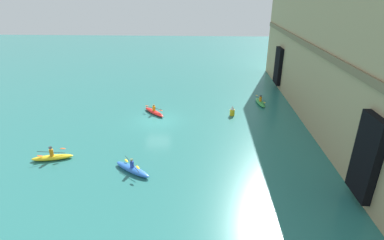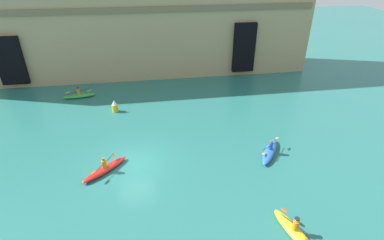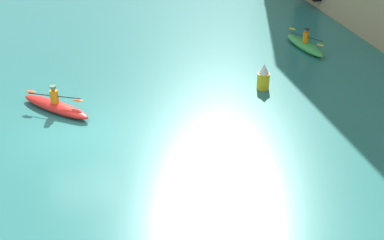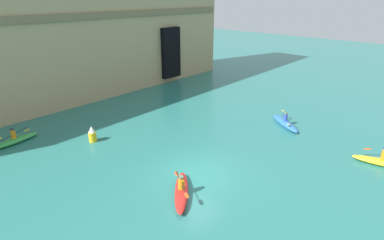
{
  "view_description": "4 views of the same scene",
  "coord_description": "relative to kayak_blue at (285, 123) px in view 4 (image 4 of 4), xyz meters",
  "views": [
    {
      "loc": [
        28.23,
        4.87,
        12.63
      ],
      "look_at": [
        4.06,
        3.78,
        1.93
      ],
      "focal_mm": 28.0,
      "sensor_mm": 36.0,
      "label": 1
    },
    {
      "loc": [
        1.32,
        -16.69,
        12.48
      ],
      "look_at": [
        4.55,
        3.61,
        0.93
      ],
      "focal_mm": 28.0,
      "sensor_mm": 36.0,
      "label": 2
    },
    {
      "loc": [
        17.16,
        -0.01,
        9.92
      ],
      "look_at": [
        1.88,
        3.87,
        1.01
      ],
      "focal_mm": 50.0,
      "sensor_mm": 36.0,
      "label": 3
    },
    {
      "loc": [
        -10.49,
        -9.33,
        9.2
      ],
      "look_at": [
        4.09,
        4.13,
        0.83
      ],
      "focal_mm": 28.0,
      "sensor_mm": 36.0,
      "label": 4
    }
  ],
  "objects": [
    {
      "name": "kayak_yellow",
      "position": [
        -1.43,
        -6.81,
        -0.01
      ],
      "size": [
        1.42,
        3.23,
        1.13
      ],
      "rotation": [
        0.0,
        0.0,
        4.95
      ],
      "color": "yellow",
      "rests_on": "ground"
    },
    {
      "name": "cliff_bluff",
      "position": [
        -10.19,
        18.22,
        7.82
      ],
      "size": [
        41.09,
        6.18,
        16.16
      ],
      "color": "tan",
      "rests_on": "ground"
    },
    {
      "name": "marker_buoy",
      "position": [
        -11.22,
        8.3,
        0.28
      ],
      "size": [
        0.52,
        0.52,
        1.12
      ],
      "color": "yellow",
      "rests_on": "ground"
    },
    {
      "name": "kayak_red",
      "position": [
        -11.33,
        -0.2,
        -0.01
      ],
      "size": [
        2.93,
        2.77,
        1.08
      ],
      "rotation": [
        0.0,
        0.0,
        0.74
      ],
      "color": "red",
      "rests_on": "ground"
    },
    {
      "name": "kayak_green",
      "position": [
        -14.88,
        11.9,
        -0.02
      ],
      "size": [
        3.16,
        1.1,
        1.06
      ],
      "rotation": [
        0.0,
        0.0,
        3.27
      ],
      "color": "green",
      "rests_on": "ground"
    },
    {
      "name": "kayak_blue",
      "position": [
        0.0,
        0.0,
        0.0
      ],
      "size": [
        2.49,
        3.22,
        1.09
      ],
      "rotation": [
        0.0,
        0.0,
        4.12
      ],
      "color": "blue",
      "rests_on": "ground"
    },
    {
      "name": "ground_plane",
      "position": [
        -9.48,
        0.44,
        -0.23
      ],
      "size": [
        120.0,
        120.0,
        0.0
      ],
      "primitive_type": "plane",
      "color": "#28706B"
    }
  ]
}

